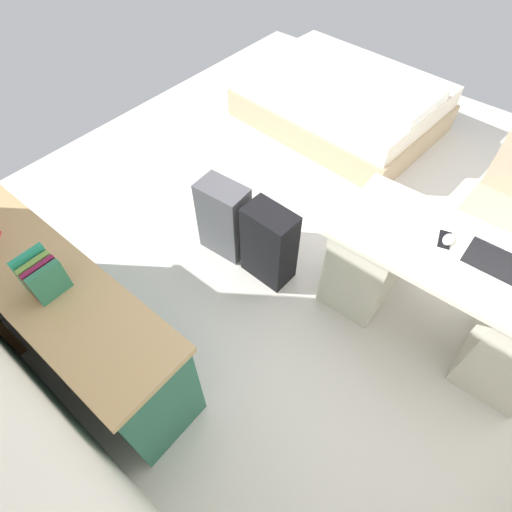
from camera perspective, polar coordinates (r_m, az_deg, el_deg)
ground_plane at (r=3.41m, az=11.14°, el=2.73°), size 5.55×5.55×0.00m
desk at (r=2.80m, az=24.55°, el=-4.45°), size 1.46×0.70×0.74m
office_chair at (r=3.42m, az=30.88°, el=5.19°), size 0.52×0.52×0.94m
credenza at (r=2.68m, az=-24.86°, el=-7.70°), size 1.80×0.48×0.79m
bed at (r=4.55m, az=11.98°, el=20.38°), size 1.99×1.52×0.58m
suitcase_black at (r=2.87m, az=1.85°, el=1.59°), size 0.37×0.23×0.63m
suitcase_spare_grey at (r=3.05m, az=-4.50°, el=5.20°), size 0.37×0.24×0.62m
laptop at (r=2.52m, az=30.49°, el=-0.79°), size 0.32×0.23×0.21m
computer_mouse at (r=2.57m, az=25.37°, el=2.11°), size 0.06×0.10×0.03m
cell_phone_by_mouse at (r=2.57m, az=24.91°, el=2.11°), size 0.10×0.15×0.01m
book_row at (r=2.24m, az=-27.74°, el=-2.47°), size 0.15×0.17×0.23m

